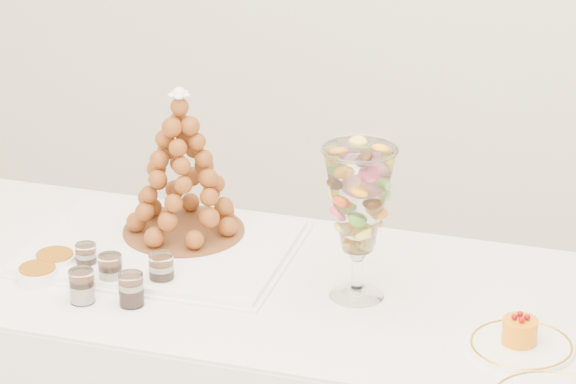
% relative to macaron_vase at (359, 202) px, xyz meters
% --- Properties ---
extents(lace_tray, '(0.64, 0.49, 0.02)m').
position_rel_macaron_vase_xyz_m(lace_tray, '(-0.51, 0.06, -0.22)').
color(lace_tray, white).
rests_on(lace_tray, buffet_table).
extents(macaron_vase, '(0.16, 0.16, 0.36)m').
position_rel_macaron_vase_xyz_m(macaron_vase, '(0.00, 0.00, 0.00)').
color(macaron_vase, white).
rests_on(macaron_vase, buffet_table).
extents(cake_plate, '(0.22, 0.22, 0.01)m').
position_rel_macaron_vase_xyz_m(cake_plate, '(0.40, -0.11, -0.23)').
color(cake_plate, white).
rests_on(cake_plate, buffet_table).
extents(verrine_a, '(0.05, 0.05, 0.07)m').
position_rel_macaron_vase_xyz_m(verrine_a, '(-0.64, -0.09, -0.20)').
color(verrine_a, white).
rests_on(verrine_a, buffet_table).
extents(verrine_b, '(0.06, 0.06, 0.07)m').
position_rel_macaron_vase_xyz_m(verrine_b, '(-0.55, -0.14, -0.20)').
color(verrine_b, white).
rests_on(verrine_b, buffet_table).
extents(verrine_c, '(0.07, 0.07, 0.08)m').
position_rel_macaron_vase_xyz_m(verrine_c, '(-0.44, -0.11, -0.19)').
color(verrine_c, white).
rests_on(verrine_c, buffet_table).
extents(verrine_d, '(0.06, 0.06, 0.08)m').
position_rel_macaron_vase_xyz_m(verrine_d, '(-0.57, -0.24, -0.19)').
color(verrine_d, white).
rests_on(verrine_d, buffet_table).
extents(verrine_e, '(0.06, 0.06, 0.08)m').
position_rel_macaron_vase_xyz_m(verrine_e, '(-0.46, -0.21, -0.19)').
color(verrine_e, white).
rests_on(verrine_e, buffet_table).
extents(ramekin_back, '(0.10, 0.10, 0.03)m').
position_rel_macaron_vase_xyz_m(ramekin_back, '(-0.71, -0.10, -0.22)').
color(ramekin_back, white).
rests_on(ramekin_back, buffet_table).
extents(ramekin_front, '(0.10, 0.10, 0.03)m').
position_rel_macaron_vase_xyz_m(ramekin_front, '(-0.72, -0.18, -0.22)').
color(ramekin_front, white).
rests_on(ramekin_front, buffet_table).
extents(croquembouche, '(0.30, 0.30, 0.37)m').
position_rel_macaron_vase_xyz_m(croquembouche, '(-0.49, 0.14, -0.03)').
color(croquembouche, brown).
rests_on(croquembouche, lace_tray).
extents(mousse_cake, '(0.08, 0.08, 0.07)m').
position_rel_macaron_vase_xyz_m(mousse_cake, '(0.39, -0.10, -0.19)').
color(mousse_cake, orange).
rests_on(mousse_cake, cake_plate).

